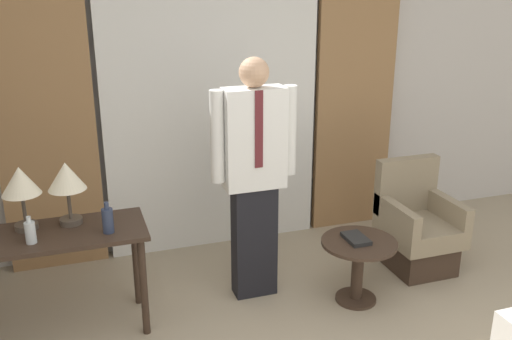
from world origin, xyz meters
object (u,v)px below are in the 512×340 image
(table_lamp_right, at_px, (66,179))
(bottle_near_edge, at_px, (108,220))
(side_table, at_px, (358,260))
(bottle_by_lamp, at_px, (30,232))
(person, at_px, (254,171))
(book, at_px, (356,238))
(armchair, at_px, (417,230))
(table_lamp_left, at_px, (21,184))
(desk, at_px, (52,250))

(table_lamp_right, xyz_separation_m, bottle_near_edge, (0.22, -0.22, -0.23))
(bottle_near_edge, distance_m, side_table, 1.81)
(table_lamp_right, bearing_deg, side_table, -11.69)
(bottle_near_edge, height_order, side_table, bottle_near_edge)
(bottle_near_edge, relative_size, bottle_by_lamp, 1.18)
(person, xyz_separation_m, book, (0.67, -0.33, -0.48))
(table_lamp_right, xyz_separation_m, armchair, (2.68, -0.08, -0.72))
(table_lamp_left, distance_m, bottle_by_lamp, 0.33)
(table_lamp_left, xyz_separation_m, armchair, (2.96, -0.08, -0.72))
(side_table, bearing_deg, bottle_near_edge, 173.97)
(armchair, distance_m, side_table, 0.79)
(armchair, bearing_deg, side_table, -155.69)
(bottle_near_edge, relative_size, book, 0.93)
(table_lamp_left, xyz_separation_m, bottle_near_edge, (0.50, -0.22, -0.23))
(bottle_near_edge, bearing_deg, side_table, -6.03)
(table_lamp_left, xyz_separation_m, book, (2.22, -0.38, -0.55))
(bottle_by_lamp, height_order, person, person)
(bottle_near_edge, height_order, armchair, bottle_near_edge)
(bottle_near_edge, distance_m, bottle_by_lamp, 0.47)
(armchair, distance_m, book, 0.81)
(desk, bearing_deg, bottle_near_edge, -16.10)
(armchair, height_order, side_table, armchair)
(table_lamp_left, distance_m, book, 2.32)
(armchair, relative_size, book, 3.91)
(table_lamp_right, height_order, bottle_near_edge, table_lamp_right)
(bottle_near_edge, bearing_deg, armchair, 3.30)
(table_lamp_left, bearing_deg, desk, -39.98)
(desk, height_order, side_table, desk)
(desk, xyz_separation_m, table_lamp_right, (0.14, 0.12, 0.43))
(person, height_order, book, person)
(bottle_by_lamp, bearing_deg, table_lamp_right, 42.75)
(book, bearing_deg, bottle_near_edge, 174.60)
(desk, bearing_deg, side_table, -7.82)
(bottle_by_lamp, distance_m, armchair, 2.96)
(table_lamp_left, height_order, armchair, table_lamp_left)
(desk, xyz_separation_m, bottle_by_lamp, (-0.10, -0.11, 0.19))
(bottle_by_lamp, bearing_deg, book, -4.19)
(table_lamp_left, height_order, bottle_by_lamp, table_lamp_left)
(person, relative_size, side_table, 3.25)
(person, distance_m, book, 0.89)
(table_lamp_left, relative_size, armchair, 0.49)
(desk, distance_m, table_lamp_right, 0.47)
(table_lamp_right, distance_m, side_table, 2.12)
(bottle_by_lamp, relative_size, armchair, 0.20)
(bottle_by_lamp, bearing_deg, side_table, -4.70)
(armchair, relative_size, side_table, 1.60)
(person, relative_size, book, 7.92)
(bottle_near_edge, bearing_deg, desk, 163.90)
(side_table, bearing_deg, armchair, 24.31)
(armchair, bearing_deg, book, -157.56)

